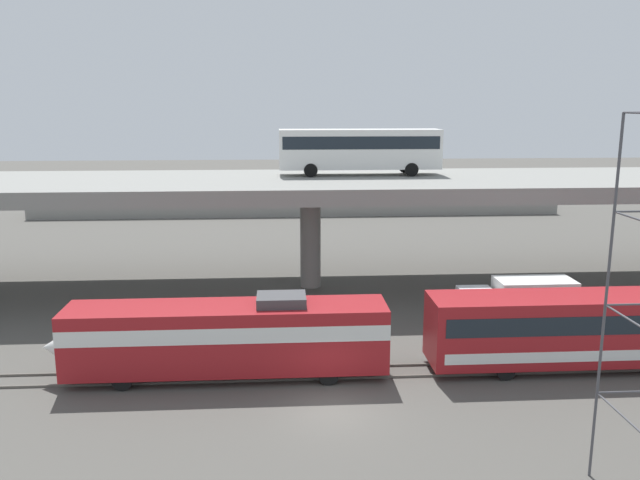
% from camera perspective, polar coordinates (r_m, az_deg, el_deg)
% --- Properties ---
extents(ground_plane, '(260.00, 260.00, 0.00)m').
position_cam_1_polar(ground_plane, '(29.79, 1.17, -14.74)').
color(ground_plane, '#4C4944').
extents(rail_strip_near, '(110.00, 0.12, 0.12)m').
position_cam_1_polar(rail_strip_near, '(32.73, 0.67, -12.06)').
color(rail_strip_near, '#59544C').
rests_on(rail_strip_near, ground_plane).
extents(rail_strip_far, '(110.00, 0.12, 0.12)m').
position_cam_1_polar(rail_strip_far, '(34.02, 0.49, -11.09)').
color(rail_strip_far, '#59544C').
rests_on(rail_strip_far, ground_plane).
extents(train_locomotive, '(16.77, 3.04, 4.18)m').
position_cam_1_polar(train_locomotive, '(32.67, -9.52, -8.24)').
color(train_locomotive, maroon).
rests_on(train_locomotive, ground_plane).
extents(train_coach_lead, '(20.11, 3.04, 3.86)m').
position_cam_1_polar(train_coach_lead, '(36.95, 25.11, -6.87)').
color(train_coach_lead, maroon).
rests_on(train_coach_lead, ground_plane).
extents(highway_overpass, '(96.00, 12.93, 8.05)m').
position_cam_1_polar(highway_overpass, '(46.95, -0.86, 4.61)').
color(highway_overpass, gray).
rests_on(highway_overpass, ground_plane).
extents(transit_bus_on_overpass, '(12.00, 2.68, 3.40)m').
position_cam_1_polar(transit_bus_on_overpass, '(48.96, 3.51, 8.12)').
color(transit_bus_on_overpass, silver).
rests_on(transit_bus_on_overpass, highway_overpass).
extents(service_truck_east, '(6.80, 2.46, 3.04)m').
position_cam_1_polar(service_truck_east, '(40.96, 17.10, -5.24)').
color(service_truck_east, silver).
rests_on(service_truck_east, ground_plane).
extents(pier_parking_lot, '(63.31, 10.71, 1.73)m').
position_cam_1_polar(pier_parking_lot, '(82.50, -2.06, 3.24)').
color(pier_parking_lot, gray).
rests_on(pier_parking_lot, ground_plane).
extents(parked_car_0, '(4.00, 1.91, 1.50)m').
position_cam_1_polar(parked_car_0, '(86.41, 7.55, 4.64)').
color(parked_car_0, '#0C4C26').
rests_on(parked_car_0, pier_parking_lot).
extents(parked_car_1, '(4.27, 1.86, 1.50)m').
position_cam_1_polar(parked_car_1, '(84.55, -1.54, 4.58)').
color(parked_car_1, silver).
rests_on(parked_car_1, pier_parking_lot).
extents(parked_car_2, '(4.06, 1.94, 1.50)m').
position_cam_1_polar(parked_car_2, '(85.63, -19.48, 3.99)').
color(parked_car_2, maroon).
rests_on(parked_car_2, pier_parking_lot).
extents(parked_car_3, '(4.68, 1.88, 1.50)m').
position_cam_1_polar(parked_car_3, '(84.66, 3.84, 4.56)').
color(parked_car_3, '#9E998C').
rests_on(parked_car_3, pier_parking_lot).
extents(harbor_water, '(140.00, 36.00, 0.01)m').
position_cam_1_polar(harbor_water, '(105.39, -2.42, 4.67)').
color(harbor_water, '#2D5170').
rests_on(harbor_water, ground_plane).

